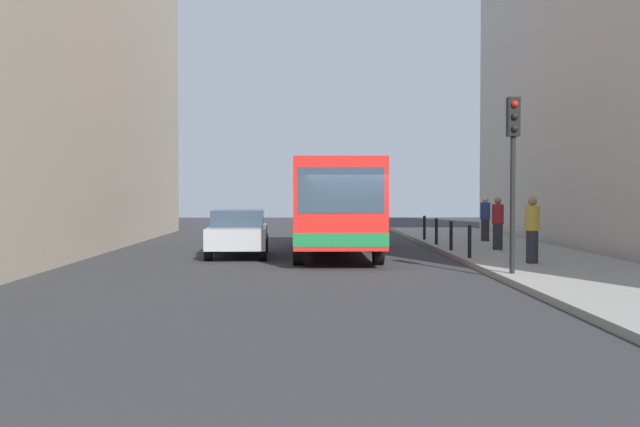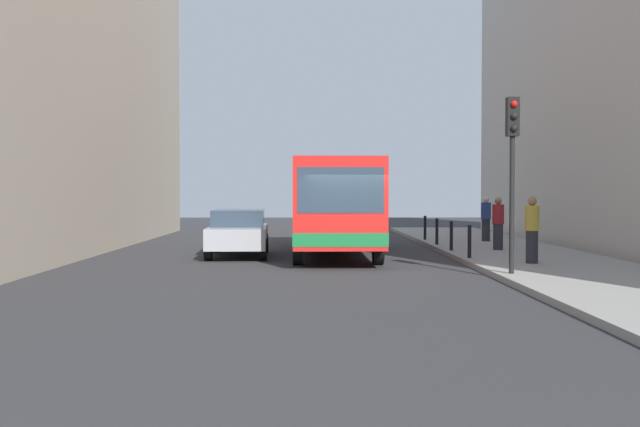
% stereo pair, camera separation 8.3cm
% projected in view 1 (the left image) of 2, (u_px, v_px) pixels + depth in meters
% --- Properties ---
extents(ground_plane, '(80.00, 80.00, 0.00)m').
position_uv_depth(ground_plane, '(353.00, 268.00, 20.53)').
color(ground_plane, '#2D2D30').
extents(sidewalk, '(4.40, 40.00, 0.15)m').
position_uv_depth(sidewalk, '(552.00, 265.00, 20.63)').
color(sidewalk, gray).
rests_on(sidewalk, ground).
extents(bus, '(2.58, 11.03, 3.00)m').
position_uv_depth(bus, '(333.00, 202.00, 25.43)').
color(bus, red).
rests_on(bus, ground).
extents(car_beside_bus, '(2.00, 4.47, 1.48)m').
position_uv_depth(car_beside_bus, '(238.00, 232.00, 24.35)').
color(car_beside_bus, '#A5A8AD').
rests_on(car_beside_bus, ground).
extents(traffic_light, '(0.28, 0.33, 4.10)m').
position_uv_depth(traffic_light, '(513.00, 151.00, 17.71)').
color(traffic_light, black).
rests_on(traffic_light, sidewalk).
extents(bollard_near, '(0.11, 0.11, 0.95)m').
position_uv_depth(bollard_near, '(470.00, 241.00, 21.97)').
color(bollard_near, black).
rests_on(bollard_near, sidewalk).
extents(bollard_mid, '(0.11, 0.11, 0.95)m').
position_uv_depth(bollard_mid, '(451.00, 236.00, 24.76)').
color(bollard_mid, black).
rests_on(bollard_mid, sidewalk).
extents(bollard_far, '(0.11, 0.11, 0.95)m').
position_uv_depth(bollard_far, '(436.00, 231.00, 27.55)').
color(bollard_far, black).
rests_on(bollard_far, sidewalk).
extents(bollard_farthest, '(0.11, 0.11, 0.95)m').
position_uv_depth(bollard_farthest, '(424.00, 228.00, 30.33)').
color(bollard_farthest, black).
rests_on(bollard_farthest, sidewalk).
extents(pedestrian_near_signal, '(0.38, 0.38, 1.78)m').
position_uv_depth(pedestrian_near_signal, '(532.00, 230.00, 20.33)').
color(pedestrian_near_signal, '#26262D').
rests_on(pedestrian_near_signal, sidewalk).
extents(pedestrian_mid_sidewalk, '(0.38, 0.38, 1.73)m').
position_uv_depth(pedestrian_mid_sidewalk, '(498.00, 223.00, 25.03)').
color(pedestrian_mid_sidewalk, '#26262D').
rests_on(pedestrian_mid_sidewalk, sidewalk).
extents(pedestrian_far_sidewalk, '(0.38, 0.38, 1.72)m').
position_uv_depth(pedestrian_far_sidewalk, '(485.00, 219.00, 29.47)').
color(pedestrian_far_sidewalk, '#26262D').
rests_on(pedestrian_far_sidewalk, sidewalk).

